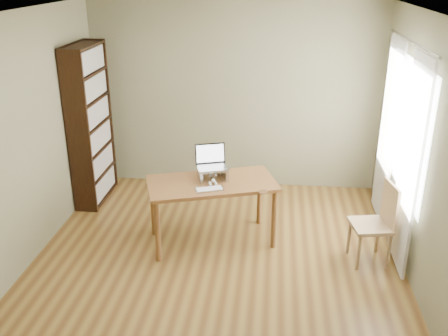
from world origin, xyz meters
TOP-DOWN VIEW (x-y plane):
  - room at (0.03, 0.01)m, footprint 4.04×4.54m
  - bookshelf at (-1.83, 1.55)m, footprint 0.30×0.90m
  - curtains at (1.92, 0.80)m, footprint 0.03×1.90m
  - desk at (-0.10, 0.55)m, footprint 1.57×1.12m
  - laptop_stand at (-0.10, 0.63)m, footprint 0.32×0.25m
  - laptop at (-0.10, 0.69)m, footprint 0.40×0.38m
  - keyboard at (-0.10, 0.33)m, footprint 0.33×0.23m
  - coaster at (0.48, 0.34)m, footprint 0.11×0.11m
  - cat at (-0.12, 0.66)m, footprint 0.23×0.47m
  - chair at (1.70, 0.30)m, footprint 0.47×0.47m

SIDE VIEW (x-z plane):
  - chair at x=1.70m, z-range 0.03..0.94m
  - desk at x=-0.10m, z-range 0.28..1.03m
  - coaster at x=0.48m, z-range 0.75..0.76m
  - keyboard at x=-0.10m, z-range 0.75..0.77m
  - cat at x=-0.12m, z-range 0.74..0.88m
  - laptop_stand at x=-0.10m, z-range 0.77..0.90m
  - laptop at x=-0.10m, z-range 0.82..1.06m
  - bookshelf at x=-1.83m, z-range 0.00..2.10m
  - curtains at x=1.92m, z-range 0.05..2.29m
  - room at x=0.03m, z-range -0.02..2.62m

